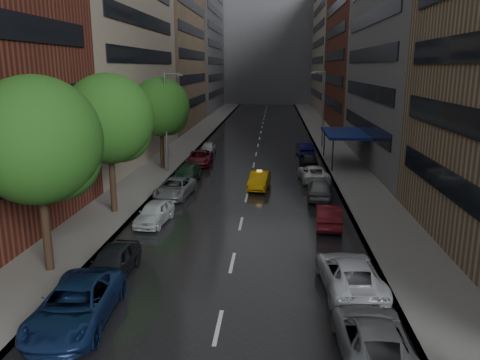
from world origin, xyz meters
The scene contains 15 objects.
road centered at (0.00, 50.00, 0.01)m, with size 14.00×140.00×0.01m, color black.
sidewalk_left centered at (-9.00, 50.00, 0.07)m, with size 4.00×140.00×0.15m, color gray.
sidewalk_right centered at (9.00, 50.00, 0.07)m, with size 4.00×140.00×0.15m, color gray.
buildings_left centered at (-15.00, 58.79, 15.99)m, with size 8.00×108.00×38.00m.
buildings_right centered at (15.00, 56.70, 15.03)m, with size 8.05×109.10×36.00m.
building_far centered at (0.00, 118.00, 16.00)m, with size 40.00×14.00×32.00m, color slate.
tree_near centered at (-8.60, 8.29, 6.34)m, with size 5.81×5.81×9.27m.
tree_mid centered at (-8.60, 17.54, 6.31)m, with size 5.78×5.78×9.21m.
tree_far centered at (-8.60, 31.41, 5.92)m, with size 5.43×5.43×8.65m.
taxi centered at (0.85, 24.87, 0.68)m, with size 1.45×4.15×1.37m, color #DA9B0B.
parked_cars_left centered at (-5.40, 19.58, 0.72)m, with size 2.93×40.66×1.58m.
parked_cars_right centered at (5.40, 19.18, 0.71)m, with size 2.76×42.09×1.50m.
street_lamp_left centered at (-7.72, 30.00, 4.89)m, with size 1.74×0.22×9.00m.
street_lamp_right centered at (7.72, 45.00, 4.89)m, with size 1.74×0.22×9.00m.
awning centered at (8.98, 35.00, 3.13)m, with size 4.00×8.00×3.12m.
Camera 1 is at (1.98, -11.70, 9.56)m, focal length 35.00 mm.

